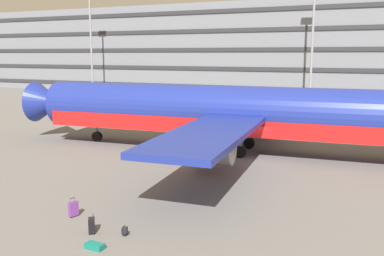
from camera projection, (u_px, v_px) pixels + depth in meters
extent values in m
plane|color=slate|center=(251.00, 160.00, 31.49)|extent=(600.00, 600.00, 0.00)
cube|color=slate|center=(332.00, 50.00, 79.05)|extent=(176.73, 18.83, 17.15)
cube|color=#2D2D33|center=(324.00, 90.00, 71.63)|extent=(174.97, 0.24, 0.70)
cube|color=#2D2D33|center=(325.00, 70.00, 71.04)|extent=(174.97, 0.24, 0.70)
cube|color=#2D2D33|center=(326.00, 49.00, 70.45)|extent=(174.97, 0.24, 0.70)
cube|color=#2D2D33|center=(327.00, 28.00, 69.87)|extent=(174.97, 0.24, 0.70)
cube|color=#2D2D33|center=(328.00, 6.00, 69.28)|extent=(174.97, 0.24, 0.70)
cylinder|color=navy|center=(230.00, 110.00, 33.58)|extent=(32.33, 6.12, 3.90)
cube|color=red|center=(229.00, 124.00, 33.77)|extent=(31.05, 5.95, 1.25)
cone|color=navy|center=(50.00, 102.00, 39.23)|extent=(3.37, 3.91, 3.70)
cube|color=navy|center=(209.00, 134.00, 25.23)|extent=(5.33, 13.77, 0.36)
cube|color=navy|center=(262.00, 103.00, 41.38)|extent=(5.33, 13.77, 0.36)
cylinder|color=#9E9EA3|center=(213.00, 148.00, 27.88)|extent=(2.93, 2.33, 2.14)
cylinder|color=#9E9EA3|center=(251.00, 120.00, 39.53)|extent=(2.93, 2.33, 2.14)
cylinder|color=black|center=(97.00, 136.00, 38.10)|extent=(0.92, 0.41, 0.90)
cylinder|color=slate|center=(97.00, 129.00, 37.98)|extent=(0.20, 0.20, 1.40)
cylinder|color=black|center=(240.00, 152.00, 32.12)|extent=(0.92, 0.41, 0.90)
cylinder|color=slate|center=(240.00, 143.00, 32.00)|extent=(0.20, 0.20, 1.40)
cylinder|color=black|center=(249.00, 143.00, 35.20)|extent=(0.92, 0.41, 0.90)
cylinder|color=slate|center=(249.00, 135.00, 35.08)|extent=(0.20, 0.20, 1.40)
cylinder|color=gray|center=(91.00, 47.00, 81.00)|extent=(0.36, 0.36, 18.12)
cylinder|color=gray|center=(312.00, 41.00, 64.76)|extent=(0.36, 0.36, 19.45)
cube|color=#72388C|center=(73.00, 209.00, 20.43)|extent=(0.35, 0.51, 0.69)
cylinder|color=#333338|center=(75.00, 199.00, 20.49)|extent=(0.02, 0.02, 0.17)
cylinder|color=#333338|center=(70.00, 201.00, 20.31)|extent=(0.02, 0.02, 0.17)
cube|color=black|center=(72.00, 198.00, 20.38)|extent=(0.11, 0.25, 0.02)
cylinder|color=black|center=(78.00, 215.00, 20.57)|extent=(0.05, 0.04, 0.05)
cylinder|color=black|center=(71.00, 217.00, 20.31)|extent=(0.05, 0.04, 0.05)
cylinder|color=black|center=(76.00, 215.00, 20.68)|extent=(0.05, 0.04, 0.05)
cylinder|color=black|center=(69.00, 217.00, 20.42)|extent=(0.05, 0.04, 0.05)
cube|color=black|center=(92.00, 225.00, 18.55)|extent=(0.47, 0.52, 0.62)
cylinder|color=#333338|center=(93.00, 218.00, 18.37)|extent=(0.02, 0.02, 0.16)
cylinder|color=#333338|center=(93.00, 216.00, 18.61)|extent=(0.02, 0.02, 0.16)
cube|color=black|center=(93.00, 215.00, 18.48)|extent=(0.16, 0.22, 0.02)
cylinder|color=black|center=(89.00, 234.00, 18.41)|extent=(0.05, 0.04, 0.05)
cylinder|color=black|center=(90.00, 231.00, 18.76)|extent=(0.05, 0.04, 0.05)
cylinder|color=black|center=(94.00, 234.00, 18.45)|extent=(0.05, 0.04, 0.05)
cylinder|color=black|center=(95.00, 231.00, 18.80)|extent=(0.05, 0.04, 0.05)
cube|color=#147266|center=(95.00, 246.00, 17.07)|extent=(0.79, 0.43, 0.24)
cube|color=black|center=(87.00, 244.00, 17.25)|extent=(0.04, 0.20, 0.02)
ellipsoid|color=black|center=(125.00, 231.00, 18.28)|extent=(0.35, 0.25, 0.43)
ellipsoid|color=black|center=(124.00, 233.00, 18.21)|extent=(0.23, 0.13, 0.19)
torus|color=black|center=(125.00, 226.00, 18.28)|extent=(0.08, 0.03, 0.08)
cube|color=black|center=(127.00, 230.00, 18.35)|extent=(0.04, 0.03, 0.37)
cube|color=black|center=(124.00, 230.00, 18.39)|extent=(0.04, 0.03, 0.37)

